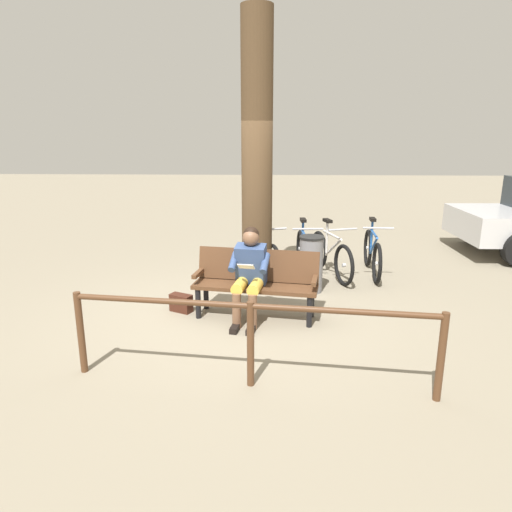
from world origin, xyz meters
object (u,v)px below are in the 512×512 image
tree_trunk (257,155)px  bicycle_silver (264,255)px  litter_bin (311,264)px  bicycle_red (304,254)px  person_reading (250,270)px  handbag (181,303)px  bicycle_purple (331,255)px  bicycle_black (372,253)px  bench (256,278)px

tree_trunk → bicycle_silver: size_ratio=2.50×
litter_bin → bicycle_red: bearing=-86.0°
person_reading → tree_trunk: tree_trunk is taller
bicycle_silver → litter_bin: bearing=24.8°
tree_trunk → handbag: bearing=49.7°
person_reading → bicycle_red: size_ratio=0.71×
litter_bin → bicycle_purple: bicycle_purple is taller
bicycle_red → bicycle_silver: (0.67, 0.06, 0.00)m
handbag → litter_bin: (-1.81, -0.89, 0.31)m
person_reading → bicycle_black: person_reading is taller
bicycle_black → bicycle_red: 1.17m
bench → bicycle_black: (-1.89, -1.90, -0.15)m
tree_trunk → bicycle_silver: (-0.10, -0.49, -1.65)m
bicycle_black → litter_bin: bearing=-47.1°
bicycle_silver → tree_trunk: bearing=-30.3°
handbag → bicycle_black: size_ratio=0.18×
bench → bicycle_red: (-0.73, -1.79, -0.15)m
bench → tree_trunk: bearing=-79.1°
bench → tree_trunk: (0.04, -1.25, 1.51)m
litter_bin → bicycle_black: bicycle_black is taller
person_reading → tree_trunk: 1.95m
bench → bicycle_silver: bicycle_silver is taller
handbag → bicycle_black: (-2.91, -1.81, 0.24)m
bicycle_silver → bicycle_black: bearing=76.2°
litter_bin → tree_trunk: bearing=-18.5°
handbag → tree_trunk: size_ratio=0.07×
handbag → bicycle_purple: (-2.20, -1.67, 0.24)m
person_reading → bicycle_red: bearing=-103.4°
bicycle_purple → bicycle_silver: 1.12m
handbag → tree_trunk: (-0.98, -1.16, 1.89)m
person_reading → litter_bin: (-0.87, -1.13, -0.24)m
litter_bin → bicycle_black: 1.44m
bench → handbag: bearing=4.5°
bench → litter_bin: size_ratio=1.94×
bicycle_purple → bicycle_silver: (1.12, 0.02, 0.00)m
bicycle_red → bicycle_black: bearing=91.7°
bicycle_purple → handbag: bearing=-69.7°
bench → handbag: 1.09m
person_reading → bicycle_red: person_reading is taller
bench → bicycle_black: bearing=-125.7°
person_reading → handbag: bearing=-5.0°
bicycle_red → bench: bearing=-25.8°
bench → bicycle_silver: 1.74m
bench → person_reading: bearing=71.2°
handbag → litter_bin: bearing=-153.9°
person_reading → bicycle_purple: (-1.26, -1.91, -0.31)m
litter_bin → bicycle_silver: 1.05m
litter_bin → bicycle_red: 0.82m
bench → tree_trunk: tree_trunk is taller
bicycle_black → bicycle_purple: 0.73m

